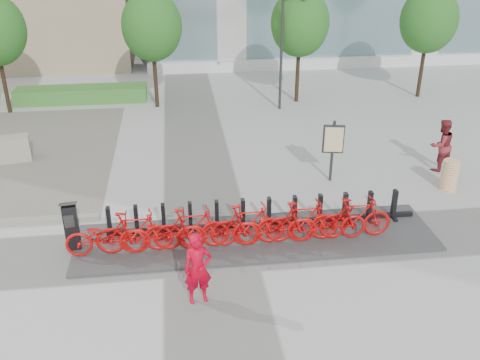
{
  "coord_description": "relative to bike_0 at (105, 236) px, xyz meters",
  "views": [
    {
      "loc": [
        -0.67,
        -11.77,
        7.76
      ],
      "look_at": [
        1.0,
        1.5,
        1.2
      ],
      "focal_mm": 40.0,
      "sensor_mm": 36.0,
      "label": 1
    }
  ],
  "objects": [
    {
      "name": "kiosk",
      "position": [
        -0.88,
        0.41,
        0.13
      ],
      "size": [
        0.46,
        0.4,
        1.37
      ],
      "rotation": [
        0.0,
        0.0,
        0.13
      ],
      "color": "black",
      "rests_on": "dock_pad"
    },
    {
      "name": "bike_1",
      "position": [
        0.72,
        0.0,
        0.06
      ],
      "size": [
        1.94,
        0.55,
        1.17
      ],
      "primitive_type": "imported",
      "rotation": [
        0.0,
        0.0,
        1.57
      ],
      "color": "#B40909",
      "rests_on": "dock_pad"
    },
    {
      "name": "bike_4",
      "position": [
        2.88,
        0.0,
        0.0
      ],
      "size": [
        2.0,
        0.7,
        1.05
      ],
      "primitive_type": "imported",
      "rotation": [
        0.0,
        0.0,
        1.57
      ],
      "color": "#B40909",
      "rests_on": "dock_pad"
    },
    {
      "name": "map_sign",
      "position": [
        6.85,
        3.59,
        0.76
      ],
      "size": [
        0.68,
        0.24,
        2.07
      ],
      "rotation": [
        0.0,
        0.0,
        -0.2
      ],
      "color": "black",
      "rests_on": "ground"
    },
    {
      "name": "bike_7",
      "position": [
        5.04,
        0.0,
        0.06
      ],
      "size": [
        1.94,
        0.55,
        1.17
      ],
      "primitive_type": "imported",
      "rotation": [
        0.0,
        0.0,
        1.57
      ],
      "color": "#B40909",
      "rests_on": "dock_pad"
    },
    {
      "name": "dock_pad",
      "position": [
        3.9,
        0.35,
        -0.57
      ],
      "size": [
        9.6,
        2.4,
        0.08
      ],
      "primitive_type": "cube",
      "color": "#3C3C3D",
      "rests_on": "ground"
    },
    {
      "name": "dock_rail_posts",
      "position": [
        3.96,
        0.82,
        -0.1
      ],
      "size": [
        8.02,
        0.5,
        0.85
      ],
      "primitive_type": null,
      "color": "black",
      "rests_on": "dock_pad"
    },
    {
      "name": "streetlamp",
      "position": [
        6.6,
        11.05,
        2.53
      ],
      "size": [
        2.0,
        0.2,
        5.0
      ],
      "color": "black",
      "rests_on": "ground"
    },
    {
      "name": "bike_5",
      "position": [
        3.6,
        0.0,
        0.06
      ],
      "size": [
        1.94,
        0.55,
        1.17
      ],
      "primitive_type": "imported",
      "rotation": [
        0.0,
        0.0,
        1.57
      ],
      "color": "#B40909",
      "rests_on": "dock_pad"
    },
    {
      "name": "bike_2",
      "position": [
        1.44,
        0.0,
        0.0
      ],
      "size": [
        2.0,
        0.7,
        1.05
      ],
      "primitive_type": "imported",
      "rotation": [
        0.0,
        0.0,
        1.57
      ],
      "color": "#B40909",
      "rests_on": "dock_pad"
    },
    {
      "name": "tree_3",
      "position": [
        13.6,
        12.05,
        2.98
      ],
      "size": [
        2.6,
        2.6,
        5.1
      ],
      "color": "#33281C",
      "rests_on": "ground"
    },
    {
      "name": "bike_3",
      "position": [
        2.16,
        0.0,
        0.06
      ],
      "size": [
        1.94,
        0.55,
        1.17
      ],
      "primitive_type": "imported",
      "rotation": [
        0.0,
        0.0,
        1.57
      ],
      "color": "#B40909",
      "rests_on": "dock_pad"
    },
    {
      "name": "bike_8",
      "position": [
        5.76,
        0.0,
        0.0
      ],
      "size": [
        2.0,
        0.7,
        1.05
      ],
      "primitive_type": "imported",
      "rotation": [
        0.0,
        0.0,
        1.57
      ],
      "color": "#B40909",
      "rests_on": "dock_pad"
    },
    {
      "name": "tree_1",
      "position": [
        1.1,
        12.05,
        2.98
      ],
      "size": [
        2.6,
        2.6,
        5.1
      ],
      "color": "#33281C",
      "rests_on": "ground"
    },
    {
      "name": "pedestrian",
      "position": [
        10.73,
        3.94,
        0.3
      ],
      "size": [
        1.02,
        0.88,
        1.81
      ],
      "primitive_type": "imported",
      "rotation": [
        0.0,
        0.0,
        3.39
      ],
      "color": "maroon",
      "rests_on": "ground"
    },
    {
      "name": "tree_2",
      "position": [
        7.6,
        12.05,
        2.98
      ],
      "size": [
        2.6,
        2.6,
        5.1
      ],
      "color": "#33281C",
      "rests_on": "ground"
    },
    {
      "name": "hedge_b",
      "position": [
        -2.4,
        13.25,
        -0.26
      ],
      "size": [
        6.0,
        1.2,
        0.7
      ],
      "primitive_type": "cube",
      "color": "#3D7731",
      "rests_on": "ground"
    },
    {
      "name": "bike_0",
      "position": [
        0.0,
        0.0,
        0.0
      ],
      "size": [
        2.0,
        0.7,
        1.05
      ],
      "primitive_type": "imported",
      "rotation": [
        0.0,
        0.0,
        1.57
      ],
      "color": "#B40909",
      "rests_on": "dock_pad"
    },
    {
      "name": "construction_barrel",
      "position": [
        10.39,
        2.5,
        -0.11
      ],
      "size": [
        0.64,
        0.64,
        0.99
      ],
      "primitive_type": "cylinder",
      "rotation": [
        0.0,
        0.0,
        0.27
      ],
      "color": "orange",
      "rests_on": "ground"
    },
    {
      "name": "bike_6",
      "position": [
        4.32,
        0.0,
        0.0
      ],
      "size": [
        2.0,
        0.7,
        1.05
      ],
      "primitive_type": "imported",
      "rotation": [
        0.0,
        0.0,
        1.57
      ],
      "color": "#B40909",
      "rests_on": "dock_pad"
    },
    {
      "name": "worker_red",
      "position": [
        2.22,
        -2.03,
        0.25
      ],
      "size": [
        0.68,
        0.51,
        1.71
      ],
      "primitive_type": "imported",
      "rotation": [
        0.0,
        0.0,
        0.17
      ],
      "color": "#BF0019",
      "rests_on": "ground"
    },
    {
      "name": "bike_9",
      "position": [
        6.48,
        0.0,
        0.06
      ],
      "size": [
        1.94,
        0.55,
        1.17
      ],
      "primitive_type": "imported",
      "rotation": [
        0.0,
        0.0,
        1.57
      ],
      "color": "#B40909",
      "rests_on": "dock_pad"
    },
    {
      "name": "ground",
      "position": [
        2.6,
        0.05,
        -0.61
      ],
      "size": [
        120.0,
        120.0,
        0.0
      ],
      "primitive_type": "plane",
      "color": "#9D9D9D"
    }
  ]
}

